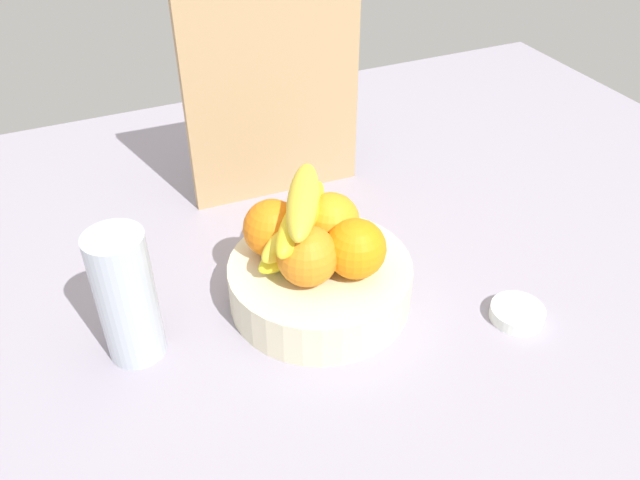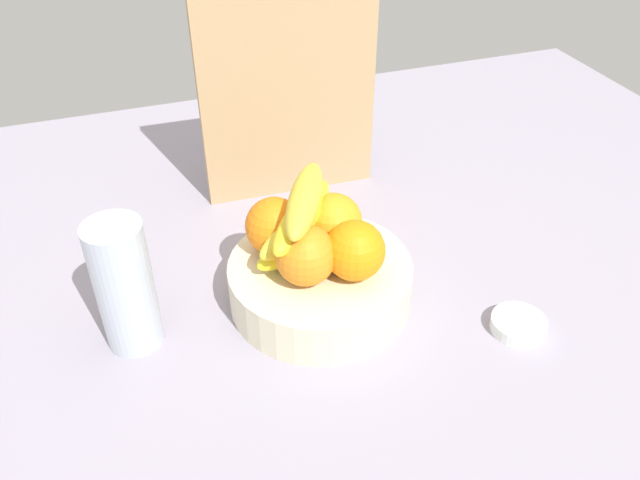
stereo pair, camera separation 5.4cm
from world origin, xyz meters
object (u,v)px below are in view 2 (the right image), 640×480
at_px(orange_front_right, 333,222).
at_px(jar_lid, 518,325).
at_px(orange_center, 274,226).
at_px(thermos_tumbler, 125,286).
at_px(orange_front_left, 355,251).
at_px(fruit_bowl, 320,282).
at_px(orange_back_left, 303,256).
at_px(cutting_board, 289,90).
at_px(banana_bunch, 305,221).

relative_size(orange_front_right, jar_lid, 1.09).
height_order(orange_center, thermos_tumbler, thermos_tumbler).
height_order(orange_front_left, orange_front_right, same).
relative_size(fruit_bowl, orange_front_right, 3.13).
height_order(orange_center, orange_back_left, same).
relative_size(cutting_board, jar_lid, 5.07).
xyz_separation_m(orange_back_left, cutting_board, (0.08, 0.31, 0.08)).
height_order(orange_front_right, jar_lid, orange_front_right).
height_order(orange_back_left, cutting_board, cutting_board).
height_order(orange_center, banana_bunch, banana_bunch).
bearing_deg(cutting_board, banana_bunch, -101.22).
relative_size(fruit_bowl, thermos_tumbler, 1.38).
bearing_deg(banana_bunch, thermos_tumbler, -174.92).
xyz_separation_m(orange_center, orange_back_left, (0.02, -0.07, 0.00)).
xyz_separation_m(cutting_board, jar_lid, (0.18, -0.42, -0.17)).
xyz_separation_m(orange_back_left, jar_lid, (0.25, -0.12, -0.09)).
relative_size(orange_center, cutting_board, 0.22).
relative_size(orange_front_left, orange_center, 1.00).
height_order(orange_front_left, orange_center, same).
height_order(orange_front_right, banana_bunch, banana_bunch).
xyz_separation_m(fruit_bowl, orange_back_left, (-0.03, -0.02, 0.07)).
relative_size(orange_front_left, thermos_tumbler, 0.44).
height_order(fruit_bowl, orange_front_right, orange_front_right).
xyz_separation_m(orange_back_left, thermos_tumbler, (-0.21, 0.03, -0.01)).
height_order(orange_front_right, orange_back_left, same).
height_order(orange_front_right, cutting_board, cutting_board).
bearing_deg(orange_front_left, cutting_board, 87.69).
bearing_deg(orange_front_right, jar_lid, -41.59).
relative_size(banana_bunch, thermos_tumbler, 0.97).
bearing_deg(orange_back_left, orange_front_right, 42.36).
relative_size(orange_back_left, banana_bunch, 0.45).
distance_m(orange_front_right, cutting_board, 0.26).
bearing_deg(fruit_bowl, orange_front_right, 47.58).
relative_size(fruit_bowl, cutting_board, 0.68).
relative_size(orange_front_right, thermos_tumbler, 0.44).
distance_m(orange_front_left, orange_center, 0.12).
relative_size(cutting_board, thermos_tumbler, 2.04).
bearing_deg(orange_front_left, thermos_tumbler, 171.47).
height_order(fruit_bowl, cutting_board, cutting_board).
xyz_separation_m(orange_center, thermos_tumbler, (-0.20, -0.04, -0.01)).
relative_size(fruit_bowl, orange_front_left, 3.13).
bearing_deg(orange_front_left, jar_lid, -28.93).
distance_m(fruit_bowl, thermos_tumbler, 0.25).
bearing_deg(cutting_board, orange_back_left, -102.62).
height_order(orange_front_left, banana_bunch, banana_bunch).
relative_size(orange_front_left, orange_front_right, 1.00).
distance_m(orange_center, banana_bunch, 0.04).
distance_m(orange_front_right, banana_bunch, 0.04).
bearing_deg(orange_front_left, orange_front_right, 93.39).
bearing_deg(thermos_tumbler, banana_bunch, 5.08).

